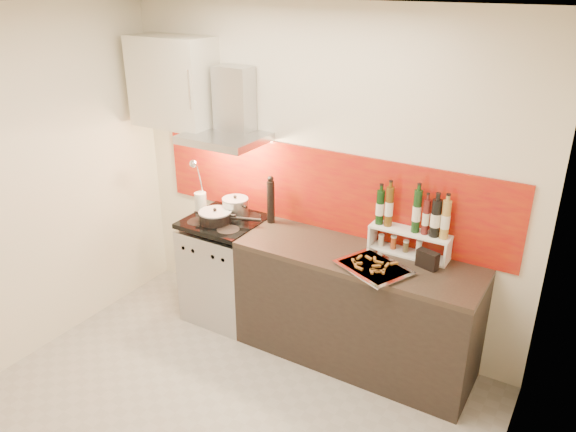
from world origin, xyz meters
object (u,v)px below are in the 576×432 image
Objects in this scene: stock_pot at (236,207)px; saute_pan at (216,217)px; baking_tray at (374,267)px; counter at (355,308)px; pepper_mill at (271,200)px; range_stove at (226,269)px.

stock_pot reaches higher than saute_pan.
baking_tray is (1.33, -0.24, -0.07)m from stock_pot.
counter is 4.52× the size of pepper_mill.
counter is 1.08m from pepper_mill.
saute_pan reaches higher than baking_tray.
stock_pot is at bearing -166.98° from pepper_mill.
stock_pot is at bearing 63.70° from range_stove.
baking_tray is (1.40, -0.06, -0.04)m from saute_pan.
range_stove is 1.59× the size of baking_tray.
range_stove is at bearing -179.77° from counter.
baking_tray is at bearing -5.70° from range_stove.
baking_tray is (1.03, -0.31, -0.18)m from pepper_mill.
range_stove is 0.56m from stock_pot.
baking_tray is at bearing -10.07° from stock_pot.
stock_pot is 0.54× the size of pepper_mill.
saute_pan reaches higher than counter.
saute_pan reaches higher than range_stove.
pepper_mill reaches higher than range_stove.
range_stove is at bearing -116.30° from stock_pot.
pepper_mill is (0.30, 0.07, 0.10)m from stock_pot.
saute_pan is 1.25× the size of pepper_mill.
stock_pot is at bearing 175.34° from counter.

